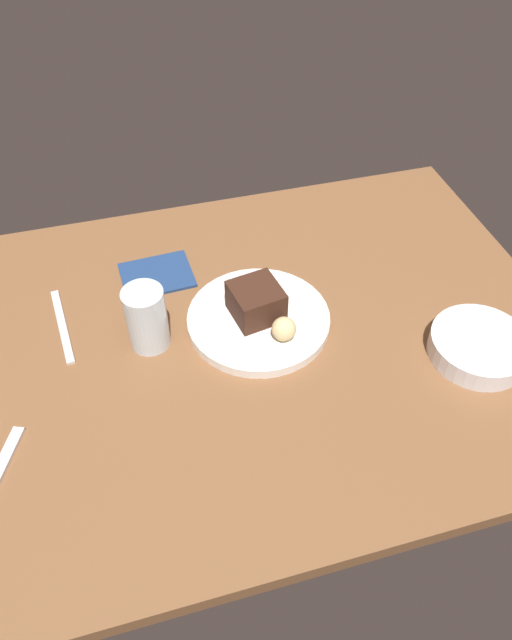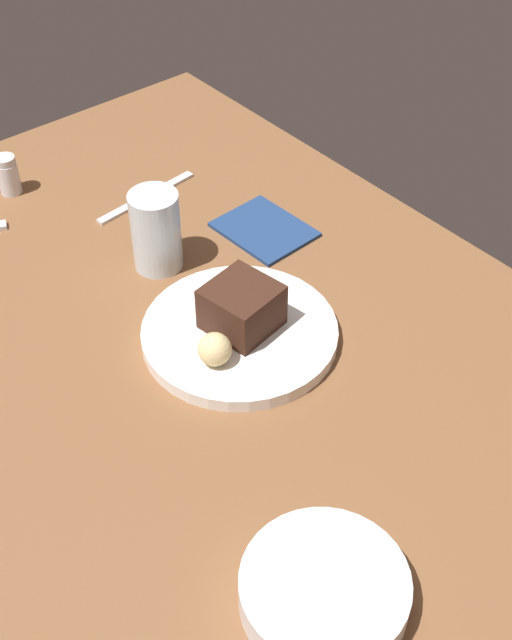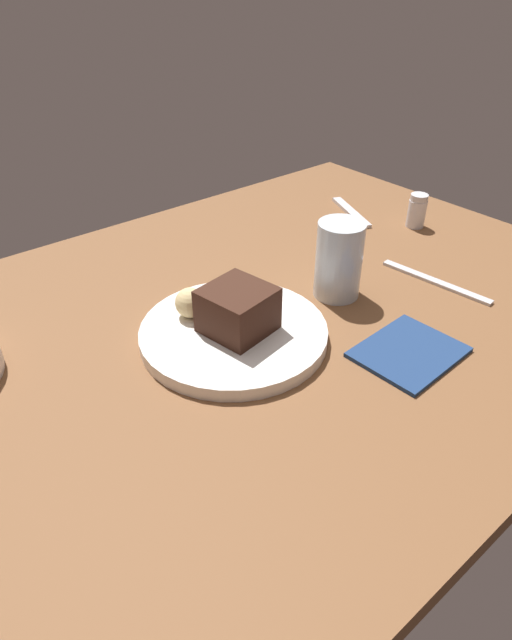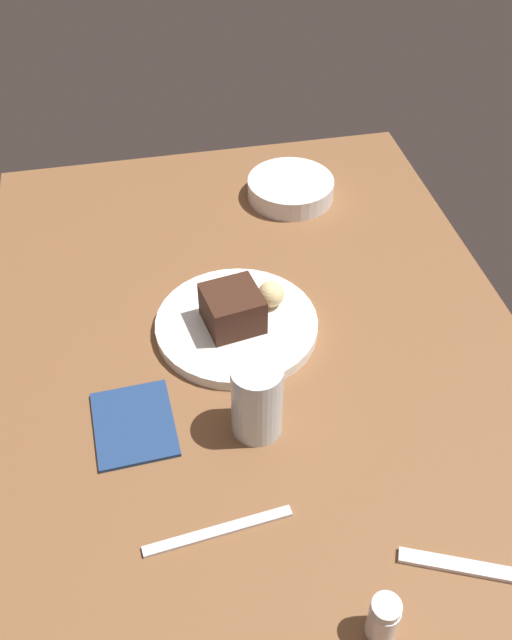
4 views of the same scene
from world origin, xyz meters
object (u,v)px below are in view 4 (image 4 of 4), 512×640
at_px(chocolate_cake_slice, 232,309).
at_px(bread_roll, 271,294).
at_px(dessert_plate, 237,325).
at_px(side_bowl, 291,188).
at_px(folded_napkin, 134,424).
at_px(salt_shaker, 383,618).
at_px(water_glass, 257,400).
at_px(butter_knife, 218,531).
at_px(dessert_spoon, 462,566).

xyz_separation_m(chocolate_cake_slice, bread_roll, (0.03, -0.07, -0.01)).
xyz_separation_m(dessert_plate, side_bowl, (0.34, -0.17, 0.01)).
bearing_deg(folded_napkin, chocolate_cake_slice, -47.45).
bearing_deg(salt_shaker, water_glass, 14.28).
bearing_deg(butter_knife, dessert_plate, 69.84).
bearing_deg(dessert_spoon, chocolate_cake_slice, -43.34).
height_order(chocolate_cake_slice, butter_knife, chocolate_cake_slice).
distance_m(side_bowl, dessert_spoon, 0.79).
xyz_separation_m(dessert_plate, water_glass, (-0.20, 0.01, 0.05)).
xyz_separation_m(chocolate_cake_slice, water_glass, (-0.19, 0.00, 0.01)).
xyz_separation_m(salt_shaker, butter_knife, (0.15, 0.16, -0.03)).
bearing_deg(side_bowl, chocolate_cake_slice, 152.90).
height_order(side_bowl, dessert_spoon, side_bowl).
distance_m(dessert_plate, salt_shaker, 0.50).
distance_m(salt_shaker, butter_knife, 0.22).
bearing_deg(dessert_plate, chocolate_cake_slice, 114.69).
xyz_separation_m(chocolate_cake_slice, folded_napkin, (-0.16, 0.17, -0.05)).
bearing_deg(butter_knife, salt_shaker, -50.69).
relative_size(water_glass, folded_napkin, 0.87).
height_order(chocolate_cake_slice, salt_shaker, chocolate_cake_slice).
bearing_deg(dessert_spoon, side_bowl, -65.72).
xyz_separation_m(side_bowl, butter_knife, (-0.69, 0.26, -0.02)).
relative_size(dessert_plate, side_bowl, 1.53).
xyz_separation_m(chocolate_cake_slice, butter_knife, (-0.34, 0.08, -0.05)).
xyz_separation_m(bread_roll, folded_napkin, (-0.19, 0.24, -0.04)).
height_order(dessert_plate, folded_napkin, dessert_plate).
height_order(water_glass, dessert_spoon, water_glass).
bearing_deg(side_bowl, salt_shaker, 173.14).
height_order(dessert_plate, bread_roll, bread_roll).
relative_size(water_glass, side_bowl, 0.71).
xyz_separation_m(dessert_plate, bread_roll, (0.03, -0.06, 0.03)).
bearing_deg(butter_knife, chocolate_cake_slice, 70.72).
bearing_deg(chocolate_cake_slice, side_bowl, -27.10).
bearing_deg(side_bowl, bread_roll, 160.88).
xyz_separation_m(water_glass, side_bowl, (0.54, -0.18, -0.04)).
bearing_deg(butter_knife, folded_napkin, 109.55).
height_order(bread_roll, salt_shaker, salt_shaker).
bearing_deg(chocolate_cake_slice, salt_shaker, -171.29).
bearing_deg(dessert_plate, side_bowl, -26.46).
height_order(bread_roll, dessert_spoon, bread_roll).
height_order(bread_roll, water_glass, water_glass).
relative_size(dessert_plate, folded_napkin, 1.89).
distance_m(water_glass, butter_knife, 0.18).
relative_size(chocolate_cake_slice, water_glass, 0.71).
bearing_deg(chocolate_cake_slice, folded_napkin, 132.55).
bearing_deg(salt_shaker, dessert_spoon, -67.05).
distance_m(side_bowl, butter_knife, 0.74).
distance_m(dessert_plate, dessert_spoon, 0.49).
xyz_separation_m(side_bowl, folded_napkin, (-0.50, 0.35, -0.02)).
distance_m(dessert_plate, butter_knife, 0.36).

